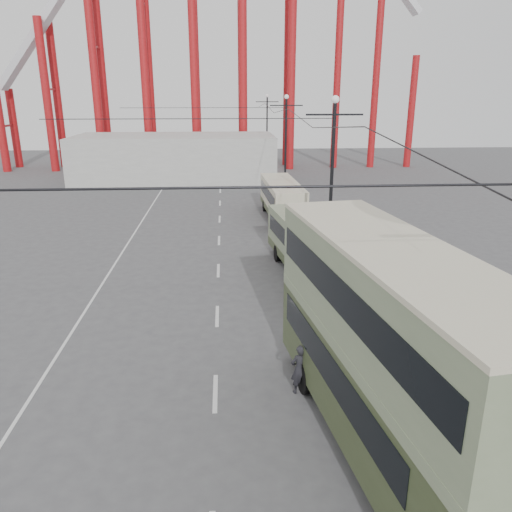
{
  "coord_description": "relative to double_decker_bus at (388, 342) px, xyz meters",
  "views": [
    {
      "loc": [
        -0.56,
        -10.29,
        9.42
      ],
      "look_at": [
        0.69,
        9.31,
        3.0
      ],
      "focal_mm": 35.0,
      "sensor_mm": 36.0,
      "label": 1
    }
  ],
  "objects": [
    {
      "name": "ground",
      "position": [
        -3.6,
        -1.06,
        -3.29
      ],
      "size": [
        160.0,
        160.0,
        0.0
      ],
      "primitive_type": "plane",
      "color": "#49494C",
      "rests_on": "ground"
    },
    {
      "name": "road_markings",
      "position": [
        -4.46,
        18.65,
        -3.28
      ],
      "size": [
        12.52,
        120.0,
        0.01
      ],
      "color": "silver",
      "rests_on": "ground"
    },
    {
      "name": "lamp_post_mid",
      "position": [
        2.0,
        16.94,
        1.39
      ],
      "size": [
        3.2,
        0.44,
        9.32
      ],
      "color": "black",
      "rests_on": "ground"
    },
    {
      "name": "lamp_post_far",
      "position": [
        2.0,
        38.94,
        1.39
      ],
      "size": [
        3.2,
        0.44,
        9.32
      ],
      "color": "black",
      "rests_on": "ground"
    },
    {
      "name": "lamp_post_distant",
      "position": [
        2.0,
        60.94,
        1.39
      ],
      "size": [
        3.2,
        0.44,
        9.32
      ],
      "color": "black",
      "rests_on": "ground"
    },
    {
      "name": "fairground_shed",
      "position": [
        -9.6,
        45.94,
        -0.79
      ],
      "size": [
        22.0,
        10.0,
        5.0
      ],
      "primitive_type": "cube",
      "color": "#A4A49F",
      "rests_on": "ground"
    },
    {
      "name": "double_decker_bus",
      "position": [
        0.0,
        0.0,
        0.0
      ],
      "size": [
        4.24,
        11.2,
        5.87
      ],
      "rotation": [
        0.0,
        0.0,
        0.14
      ],
      "color": "#323C20",
      "rests_on": "ground"
    },
    {
      "name": "single_decker_green",
      "position": [
        0.31,
        13.45,
        -1.63
      ],
      "size": [
        3.67,
        10.63,
        2.94
      ],
      "rotation": [
        0.0,
        0.0,
        0.12
      ],
      "color": "#70805D",
      "rests_on": "ground"
    },
    {
      "name": "single_decker_cream",
      "position": [
        0.31,
        26.89,
        -1.66
      ],
      "size": [
        2.72,
        9.39,
        2.89
      ],
      "rotation": [
        0.0,
        0.0,
        0.04
      ],
      "color": "beige",
      "rests_on": "ground"
    },
    {
      "name": "pedestrian",
      "position": [
        -1.84,
        2.84,
        -2.43
      ],
      "size": [
        0.72,
        0.57,
        1.72
      ],
      "primitive_type": "imported",
      "rotation": [
        0.0,
        0.0,
        3.42
      ],
      "color": "black",
      "rests_on": "ground"
    }
  ]
}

